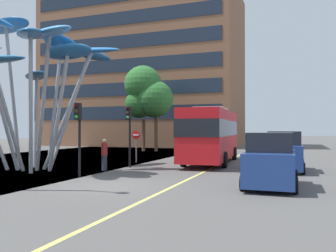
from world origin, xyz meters
TOP-DOWN VIEW (x-y plane):
  - ground at (-0.65, 0.00)m, footprint 120.00×240.00m
  - red_bus at (1.89, 10.64)m, footprint 3.17×9.97m
  - leaf_sculpture at (-6.71, 3.32)m, footprint 10.01×10.75m
  - traffic_light_kerb_near at (-2.54, 1.68)m, footprint 0.28×0.42m
  - traffic_light_kerb_far at (-2.12, 6.29)m, footprint 0.28×0.42m
  - car_parked_near at (6.28, 1.78)m, footprint 2.02×3.89m
  - car_parked_mid at (6.68, 7.64)m, footprint 2.04×4.01m
  - tree_pavement_near at (-6.76, 20.82)m, footprint 5.09×5.11m
  - tree_pavement_far at (-7.48, 21.13)m, footprint 3.92×4.29m
  - pedestrian at (-2.78, 4.54)m, footprint 0.34×0.34m
  - no_entry_sign at (-3.03, 9.23)m, footprint 0.60×0.12m
  - backdrop_building at (-13.46, 34.32)m, footprint 27.40×13.84m

SIDE VIEW (x-z plane):
  - ground at x=-0.65m, z-range -0.10..0.00m
  - pedestrian at x=-2.78m, z-range 0.01..1.76m
  - car_parked_near at x=6.28m, z-range -0.07..2.09m
  - car_parked_mid at x=6.68m, z-range -0.07..2.11m
  - no_entry_sign at x=-3.03m, z-range 0.38..2.58m
  - red_bus at x=1.89m, z-range 0.17..3.92m
  - traffic_light_kerb_near at x=-2.54m, z-range 0.80..4.35m
  - traffic_light_kerb_far at x=-2.12m, z-range 0.82..4.48m
  - tree_pavement_far at x=-7.48m, z-range 1.51..9.35m
  - tree_pavement_near at x=-6.76m, z-range 1.55..10.44m
  - leaf_sculpture at x=-6.71m, z-range 2.08..11.08m
  - backdrop_building at x=-13.46m, z-range 0.00..21.27m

